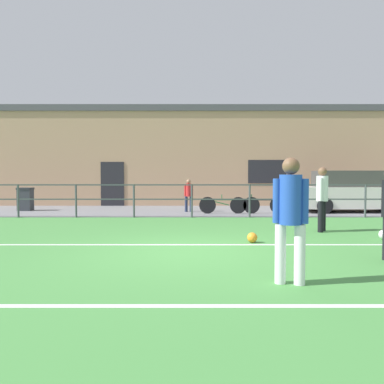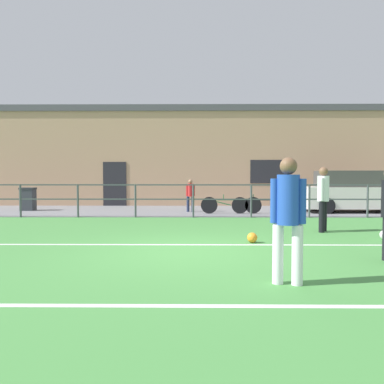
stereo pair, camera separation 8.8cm
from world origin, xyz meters
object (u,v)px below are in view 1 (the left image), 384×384
player_winger (292,213)px  bicycle_parked_1 (259,205)px  bicycle_parked_2 (230,205)px  spectator_child (190,193)px  trash_bin_0 (27,199)px  parked_car_red (354,192)px  player_striker (323,195)px  soccer_ball_match (253,238)px

player_winger → bicycle_parked_1: player_winger is taller
player_winger → bicycle_parked_2: size_ratio=0.73×
spectator_child → trash_bin_0: (-6.68, 0.50, -0.25)m
bicycle_parked_1 → trash_bin_0: trash_bin_0 is taller
spectator_child → bicycle_parked_1: (2.62, -0.72, -0.40)m
bicycle_parked_1 → spectator_child: bearing=164.6°
bicycle_parked_1 → bicycle_parked_2: bicycle_parked_2 is taller
parked_car_red → trash_bin_0: (-13.18, 0.47, -0.29)m
player_striker → parked_car_red: (3.03, 5.35, -0.16)m
bicycle_parked_2 → trash_bin_0: bearing=171.5°
parked_car_red → bicycle_parked_2: size_ratio=1.87×
bicycle_parked_2 → spectator_child: bearing=154.9°
player_winger → bicycle_parked_1: size_ratio=0.79×
player_striker → soccer_ball_match: player_striker is taller
spectator_child → player_striker: bearing=124.0°
bicycle_parked_1 → trash_bin_0: (-9.30, 1.22, 0.15)m
soccer_ball_match → spectator_child: size_ratio=0.17×
player_winger → soccer_ball_match: (-0.00, 3.18, -0.84)m
player_striker → bicycle_parked_2: (-1.94, 4.60, -0.59)m
player_striker → bicycle_parked_2: bearing=54.2°
soccer_ball_match → bicycle_parked_2: 6.24m
player_striker → parked_car_red: 6.15m
player_striker → trash_bin_0: size_ratio=1.77×
bicycle_parked_2 → soccer_ball_match: bearing=-91.0°
soccer_ball_match → parked_car_red: 8.67m
parked_car_red → bicycle_parked_2: parked_car_red is taller
player_striker → soccer_ball_match: 2.75m
player_winger → bicycle_parked_1: (1.19, 9.41, -0.61)m
player_striker → trash_bin_0: player_striker is taller
parked_car_red → bicycle_parked_2: 5.04m
bicycle_parked_2 → player_striker: bearing=-67.1°
player_winger → soccer_ball_match: bearing=-75.3°
soccer_ball_match → trash_bin_0: (-8.11, 7.46, 0.39)m
player_striker → player_winger: player_winger is taller
bicycle_parked_2 → parked_car_red: bearing=8.7°
player_winger → bicycle_parked_1: 9.51m
spectator_child → bicycle_parked_2: size_ratio=0.56×
trash_bin_0 → bicycle_parked_1: bearing=-7.5°
spectator_child → parked_car_red: bearing=-178.9°
spectator_child → trash_bin_0: 6.70m
parked_car_red → bicycle_parked_2: (-4.96, -0.76, -0.44)m
player_striker → bicycle_parked_1: player_striker is taller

